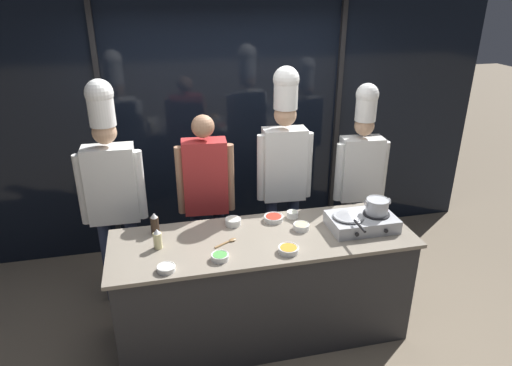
# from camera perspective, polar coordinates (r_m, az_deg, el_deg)

# --- Properties ---
(ground_plane) EXTENTS (24.00, 24.00, 0.00)m
(ground_plane) POSITION_cam_1_polar(r_m,az_deg,el_deg) (4.08, 0.83, -17.94)
(ground_plane) COLOR #7F705B
(window_wall_back) EXTENTS (5.75, 0.09, 2.70)m
(window_wall_back) POSITION_cam_1_polar(r_m,az_deg,el_deg) (4.85, -3.71, 7.29)
(window_wall_back) COLOR black
(window_wall_back) RESTS_ON ground_plane
(demo_counter) EXTENTS (2.34, 0.77, 0.91)m
(demo_counter) POSITION_cam_1_polar(r_m,az_deg,el_deg) (3.79, 0.87, -12.74)
(demo_counter) COLOR #2D2D30
(demo_counter) RESTS_ON ground_plane
(portable_stove) EXTENTS (0.52, 0.35, 0.12)m
(portable_stove) POSITION_cam_1_polar(r_m,az_deg,el_deg) (3.74, 13.07, -4.71)
(portable_stove) COLOR #B2B5BA
(portable_stove) RESTS_ON demo_counter
(frying_pan) EXTENTS (0.24, 0.42, 0.04)m
(frying_pan) POSITION_cam_1_polar(r_m,az_deg,el_deg) (3.65, 11.50, -3.92)
(frying_pan) COLOR #ADAFB5
(frying_pan) RESTS_ON portable_stove
(stock_pot) EXTENTS (0.21, 0.18, 0.12)m
(stock_pot) POSITION_cam_1_polar(r_m,az_deg,el_deg) (3.73, 14.91, -2.79)
(stock_pot) COLOR #B7BABF
(stock_pot) RESTS_ON portable_stove
(squeeze_bottle_soy) EXTENTS (0.06, 0.06, 0.18)m
(squeeze_bottle_soy) POSITION_cam_1_polar(r_m,az_deg,el_deg) (3.64, -12.55, -4.99)
(squeeze_bottle_soy) COLOR #332319
(squeeze_bottle_soy) RESTS_ON demo_counter
(squeeze_bottle_oil) EXTENTS (0.06, 0.06, 0.16)m
(squeeze_bottle_oil) POSITION_cam_1_polar(r_m,az_deg,el_deg) (3.44, -12.20, -6.86)
(squeeze_bottle_oil) COLOR beige
(squeeze_bottle_oil) RESTS_ON demo_counter
(prep_bowl_chili_flakes) EXTENTS (0.16, 0.16, 0.04)m
(prep_bowl_chili_flakes) POSITION_cam_1_polar(r_m,az_deg,el_deg) (3.77, 2.22, -4.37)
(prep_bowl_chili_flakes) COLOR white
(prep_bowl_chili_flakes) RESTS_ON demo_counter
(prep_bowl_scallions) EXTENTS (0.13, 0.13, 0.04)m
(prep_bowl_scallions) POSITION_cam_1_polar(r_m,az_deg,el_deg) (3.27, -4.53, -9.14)
(prep_bowl_scallions) COLOR white
(prep_bowl_scallions) RESTS_ON demo_counter
(prep_bowl_onion) EXTENTS (0.13, 0.13, 0.04)m
(prep_bowl_onion) POSITION_cam_1_polar(r_m,az_deg,el_deg) (3.21, -11.17, -10.38)
(prep_bowl_onion) COLOR white
(prep_bowl_onion) RESTS_ON demo_counter
(prep_bowl_bean_sprouts) EXTENTS (0.10, 0.10, 0.05)m
(prep_bowl_bean_sprouts) POSITION_cam_1_polar(r_m,az_deg,el_deg) (3.83, 4.59, -3.87)
(prep_bowl_bean_sprouts) COLOR white
(prep_bowl_bean_sprouts) RESTS_ON demo_counter
(prep_bowl_garlic) EXTENTS (0.13, 0.13, 0.06)m
(prep_bowl_garlic) POSITION_cam_1_polar(r_m,az_deg,el_deg) (3.70, -2.88, -4.80)
(prep_bowl_garlic) COLOR white
(prep_bowl_garlic) RESTS_ON demo_counter
(prep_bowl_carrots) EXTENTS (0.15, 0.15, 0.04)m
(prep_bowl_carrots) POSITION_cam_1_polar(r_m,az_deg,el_deg) (3.35, 4.08, -8.25)
(prep_bowl_carrots) COLOR white
(prep_bowl_carrots) RESTS_ON demo_counter
(prep_bowl_ginger) EXTENTS (0.13, 0.13, 0.05)m
(prep_bowl_ginger) POSITION_cam_1_polar(r_m,az_deg,el_deg) (3.65, 5.68, -5.40)
(prep_bowl_ginger) COLOR white
(prep_bowl_ginger) RESTS_ON demo_counter
(serving_spoon_slotted) EXTENTS (0.19, 0.12, 0.02)m
(serving_spoon_slotted) POSITION_cam_1_polar(r_m,az_deg,el_deg) (3.48, -3.38, -7.27)
(serving_spoon_slotted) COLOR olive
(serving_spoon_slotted) RESTS_ON demo_counter
(chef_head) EXTENTS (0.55, 0.22, 2.04)m
(chef_head) POSITION_cam_1_polar(r_m,az_deg,el_deg) (4.02, -17.68, 0.35)
(chef_head) COLOR #2D3856
(chef_head) RESTS_ON ground_plane
(person_guest) EXTENTS (0.50, 0.23, 1.71)m
(person_guest) POSITION_cam_1_polar(r_m,az_deg,el_deg) (4.06, -6.29, -0.60)
(person_guest) COLOR #2D3856
(person_guest) RESTS_ON ground_plane
(chef_sous) EXTENTS (0.52, 0.23, 2.07)m
(chef_sous) POSITION_cam_1_polar(r_m,az_deg,el_deg) (4.19, 3.54, 3.17)
(chef_sous) COLOR #2D3856
(chef_sous) RESTS_ON ground_plane
(chef_line) EXTENTS (0.51, 0.24, 1.90)m
(chef_line) POSITION_cam_1_polar(r_m,az_deg,el_deg) (4.49, 12.94, 2.15)
(chef_line) COLOR #4C4C51
(chef_line) RESTS_ON ground_plane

